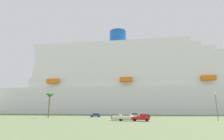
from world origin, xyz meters
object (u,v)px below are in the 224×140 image
Objects in this scene: cruise_ship at (158,86)px; small_boat_on_trailer at (124,118)px; parked_car_blue_suv at (96,115)px; pickup_truck at (141,118)px; parked_car_silver_sedan at (134,115)px; parked_car_black_coupe at (145,116)px; palm_tree at (50,98)px; street_lamp at (216,102)px.

cruise_ship is 77.60m from small_boat_on_trailer.
parked_car_blue_suv is (-14.40, 22.66, -0.12)m from small_boat_on_trailer.
pickup_truck is 1.26× the size of parked_car_silver_sedan.
parked_car_black_coupe is at bearing -66.31° from parked_car_silver_sedan.
cruise_ship is at bearing 48.83° from palm_tree.
small_boat_on_trailer reaches higher than parked_car_silver_sedan.
cruise_ship is at bearing 77.92° from parked_car_black_coupe.
parked_car_blue_suv is at bearing 154.53° from street_lamp.
palm_tree reaches higher than parked_car_silver_sedan.
parked_car_black_coupe is 10.39m from parked_car_silver_sedan.
parked_car_blue_suv is (18.08, 8.90, -7.41)m from palm_tree.
pickup_truck is at bearing -95.81° from parked_car_black_coupe.
pickup_truck is 1.28× the size of parked_car_black_coupe.
parked_car_black_coupe is (-21.68, 14.05, -4.86)m from street_lamp.
cruise_ship is 77.15m from pickup_truck.
street_lamp is at bearing -25.47° from parked_car_blue_suv.
street_lamp is at bearing -82.31° from cruise_ship.
small_boat_on_trailer is 25.83m from parked_car_silver_sedan.
parked_car_silver_sedan is at bearing 137.65° from street_lamp.
street_lamp reaches higher than parked_car_black_coupe.
cruise_ship is 28.48× the size of street_lamp.
palm_tree is 2.14× the size of parked_car_blue_suv.
parked_car_blue_suv is at bearing -123.81° from cruise_ship.
street_lamp is 26.29m from parked_car_black_coupe.
street_lamp is (28.75, 2.10, 4.74)m from small_boat_on_trailer.
small_boat_on_trailer is 29.21m from street_lamp.
cruise_ship reaches higher than pickup_truck.
cruise_ship is at bearing 79.34° from pickup_truck.
parked_car_black_coupe is 0.98× the size of parked_car_silver_sedan.
parked_car_black_coupe is at bearing 147.05° from street_lamp.
cruise_ship is 24.67× the size of palm_tree.
small_boat_on_trailer is 1.83× the size of parked_car_blue_suv.
parked_car_black_coupe is (-12.13, -56.68, -18.79)m from cruise_ship.
parked_car_black_coupe is 22.43m from parked_car_blue_suv.
street_lamp is 48.04m from parked_car_blue_suv.
palm_tree is at bearing 159.01° from pickup_truck.
parked_car_silver_sedan is 0.97× the size of parked_car_blue_suv.
parked_car_black_coupe is (1.72, 16.91, -0.21)m from pickup_truck.
palm_tree is at bearing -131.17° from cruise_ship.
parked_car_blue_suv is at bearing 130.15° from pickup_truck.
cruise_ship is 52.84× the size of parked_car_blue_suv.
pickup_truck is at bearing -20.99° from palm_tree.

